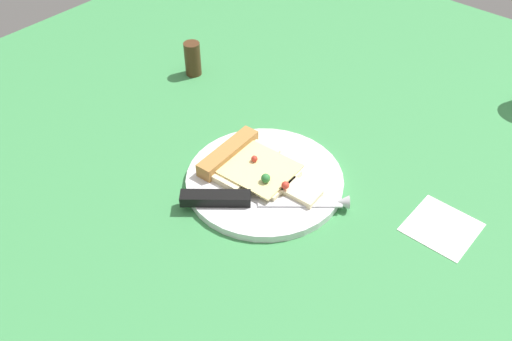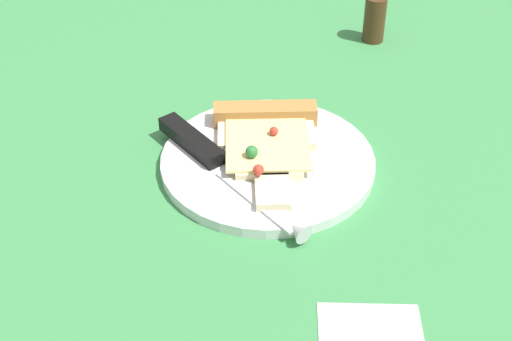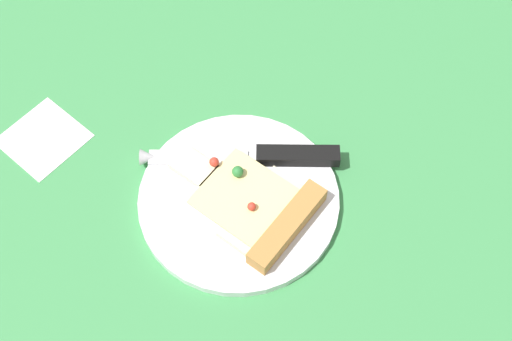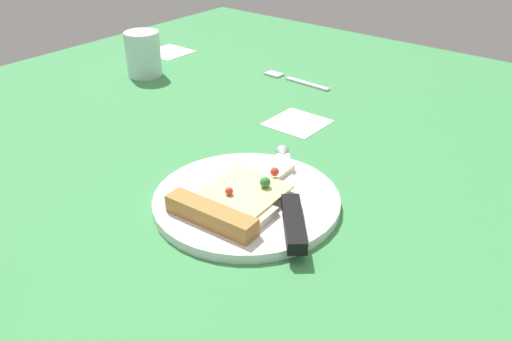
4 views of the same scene
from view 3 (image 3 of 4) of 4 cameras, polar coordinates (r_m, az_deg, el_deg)
name	(u,v)px [view 3 (image 3 of 4)]	position (r cm, az deg, el deg)	size (l,w,h in cm)	color
ground_plane	(208,189)	(85.25, -3.98, -1.55)	(149.83, 149.83, 3.00)	#3D8C4C
plate	(239,200)	(81.98, -1.42, -2.42)	(23.63, 23.63, 1.22)	silver
pizza_slice	(256,206)	(80.00, 0.02, -2.92)	(17.85, 12.14, 2.66)	beige
knife	(260,156)	(83.55, 0.31, 1.18)	(19.67, 17.11, 2.45)	silver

